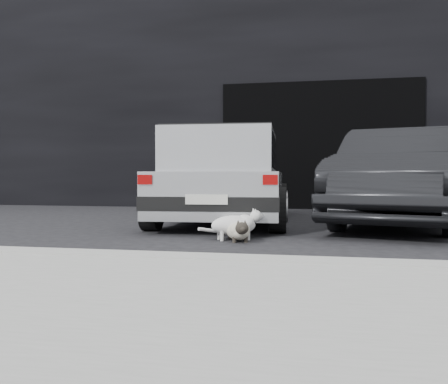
% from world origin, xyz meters
% --- Properties ---
extents(ground, '(80.00, 80.00, 0.00)m').
position_xyz_m(ground, '(0.00, 0.00, 0.00)').
color(ground, black).
rests_on(ground, ground).
extents(building_facade, '(34.00, 4.00, 5.00)m').
position_xyz_m(building_facade, '(1.00, 6.00, 2.50)').
color(building_facade, black).
rests_on(building_facade, ground).
extents(garage_opening, '(4.00, 0.10, 2.60)m').
position_xyz_m(garage_opening, '(1.00, 3.99, 1.30)').
color(garage_opening, black).
rests_on(garage_opening, ground).
extents(curb, '(18.00, 0.25, 0.12)m').
position_xyz_m(curb, '(1.00, -2.60, 0.06)').
color(curb, gray).
rests_on(curb, ground).
extents(sidewalk, '(18.00, 2.20, 0.11)m').
position_xyz_m(sidewalk, '(1.00, -3.80, 0.06)').
color(sidewalk, gray).
rests_on(sidewalk, ground).
extents(silver_hatchback, '(1.96, 3.70, 1.33)m').
position_xyz_m(silver_hatchback, '(-0.37, 0.97, 0.73)').
color(silver_hatchback, silver).
rests_on(silver_hatchback, ground).
extents(second_car, '(2.44, 4.36, 1.36)m').
position_xyz_m(second_car, '(2.10, 1.09, 0.68)').
color(second_car, black).
rests_on(second_car, ground).
extents(cat_siamese, '(0.38, 0.68, 0.25)m').
position_xyz_m(cat_siamese, '(0.13, -0.99, 0.11)').
color(cat_siamese, beige).
rests_on(cat_siamese, ground).
extents(cat_white, '(0.66, 0.44, 0.34)m').
position_xyz_m(cat_white, '(0.09, -0.86, 0.17)').
color(cat_white, silver).
rests_on(cat_white, ground).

